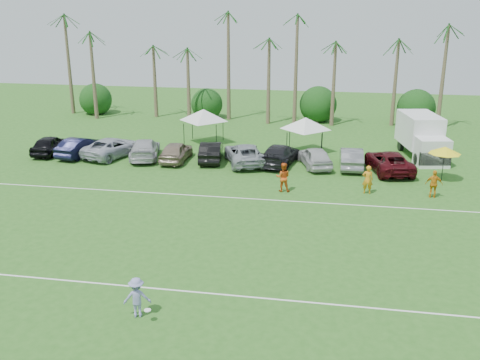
# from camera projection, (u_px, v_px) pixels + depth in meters

# --- Properties ---
(ground) EXTENTS (120.00, 120.00, 0.00)m
(ground) POSITION_uv_depth(u_px,v_px,m) (134.00, 313.00, 21.62)
(ground) COLOR #2A5F1C
(ground) RESTS_ON ground
(field_lines) EXTENTS (80.00, 12.10, 0.01)m
(field_lines) POSITION_uv_depth(u_px,v_px,m) (186.00, 233.00, 29.10)
(field_lines) COLOR white
(field_lines) RESTS_ON ground
(palm_tree_0) EXTENTS (2.40, 2.40, 8.90)m
(palm_tree_0) POSITION_uv_depth(u_px,v_px,m) (62.00, 47.00, 58.43)
(palm_tree_0) COLOR brown
(palm_tree_0) RESTS_ON ground
(palm_tree_1) EXTENTS (2.40, 2.40, 9.90)m
(palm_tree_1) POSITION_uv_depth(u_px,v_px,m) (105.00, 39.00, 57.34)
(palm_tree_1) COLOR brown
(palm_tree_1) RESTS_ON ground
(palm_tree_2) EXTENTS (2.40, 2.40, 10.90)m
(palm_tree_2) POSITION_uv_depth(u_px,v_px,m) (149.00, 31.00, 56.26)
(palm_tree_2) COLOR brown
(palm_tree_2) RESTS_ON ground
(palm_tree_3) EXTENTS (2.40, 2.40, 11.90)m
(palm_tree_3) POSITION_uv_depth(u_px,v_px,m) (185.00, 23.00, 55.34)
(palm_tree_3) COLOR brown
(palm_tree_3) RESTS_ON ground
(palm_tree_4) EXTENTS (2.40, 2.40, 8.90)m
(palm_tree_4) POSITION_uv_depth(u_px,v_px,m) (223.00, 49.00, 55.50)
(palm_tree_4) COLOR brown
(palm_tree_4) RESTS_ON ground
(palm_tree_5) EXTENTS (2.40, 2.40, 9.90)m
(palm_tree_5) POSITION_uv_depth(u_px,v_px,m) (261.00, 41.00, 54.57)
(palm_tree_5) COLOR brown
(palm_tree_5) RESTS_ON ground
(palm_tree_6) EXTENTS (2.40, 2.40, 10.90)m
(palm_tree_6) POSITION_uv_depth(u_px,v_px,m) (301.00, 32.00, 53.65)
(palm_tree_6) COLOR brown
(palm_tree_6) RESTS_ON ground
(palm_tree_7) EXTENTS (2.40, 2.40, 11.90)m
(palm_tree_7) POSITION_uv_depth(u_px,v_px,m) (342.00, 24.00, 52.74)
(palm_tree_7) COLOR brown
(palm_tree_7) RESTS_ON ground
(palm_tree_8) EXTENTS (2.40, 2.40, 8.90)m
(palm_tree_8) POSITION_uv_depth(u_px,v_px,m) (392.00, 51.00, 52.73)
(palm_tree_8) COLOR brown
(palm_tree_8) RESTS_ON ground
(palm_tree_9) EXTENTS (2.40, 2.40, 9.90)m
(palm_tree_9) POSITION_uv_depth(u_px,v_px,m) (446.00, 43.00, 51.64)
(palm_tree_9) COLOR brown
(palm_tree_9) RESTS_ON ground
(bush_tree_0) EXTENTS (4.00, 4.00, 4.00)m
(bush_tree_0) POSITION_uv_depth(u_px,v_px,m) (96.00, 98.00, 60.65)
(bush_tree_0) COLOR brown
(bush_tree_0) RESTS_ON ground
(bush_tree_1) EXTENTS (4.00, 4.00, 4.00)m
(bush_tree_1) POSITION_uv_depth(u_px,v_px,m) (208.00, 101.00, 58.53)
(bush_tree_1) COLOR brown
(bush_tree_1) RESTS_ON ground
(bush_tree_2) EXTENTS (4.00, 4.00, 4.00)m
(bush_tree_2) POSITION_uv_depth(u_px,v_px,m) (318.00, 104.00, 56.58)
(bush_tree_2) COLOR brown
(bush_tree_2) RESTS_ON ground
(bush_tree_3) EXTENTS (4.00, 4.00, 4.00)m
(bush_tree_3) POSITION_uv_depth(u_px,v_px,m) (416.00, 107.00, 54.95)
(bush_tree_3) COLOR brown
(bush_tree_3) RESTS_ON ground
(sideline_player_a) EXTENTS (0.72, 0.49, 1.92)m
(sideline_player_a) POSITION_uv_depth(u_px,v_px,m) (368.00, 180.00, 34.98)
(sideline_player_a) COLOR orange
(sideline_player_a) RESTS_ON ground
(sideline_player_b) EXTENTS (0.99, 0.79, 1.97)m
(sideline_player_b) POSITION_uv_depth(u_px,v_px,m) (283.00, 177.00, 35.38)
(sideline_player_b) COLOR #CB4F16
(sideline_player_b) RESTS_ON ground
(sideline_player_c) EXTENTS (1.10, 0.51, 1.83)m
(sideline_player_c) POSITION_uv_depth(u_px,v_px,m) (434.00, 184.00, 34.25)
(sideline_player_c) COLOR orange
(sideline_player_c) RESTS_ON ground
(box_truck) EXTENTS (3.61, 6.90, 3.38)m
(box_truck) POSITION_uv_depth(u_px,v_px,m) (422.00, 135.00, 43.14)
(box_truck) COLOR white
(box_truck) RESTS_ON ground
(canopy_tent_left) EXTENTS (4.45, 4.45, 3.61)m
(canopy_tent_left) POSITION_uv_depth(u_px,v_px,m) (203.00, 109.00, 47.07)
(canopy_tent_left) COLOR black
(canopy_tent_left) RESTS_ON ground
(canopy_tent_right) EXTENTS (4.32, 4.32, 3.50)m
(canopy_tent_right) POSITION_uv_depth(u_px,v_px,m) (306.00, 118.00, 44.08)
(canopy_tent_right) COLOR black
(canopy_tent_right) RESTS_ON ground
(market_umbrella) EXTENTS (2.23, 2.23, 2.48)m
(market_umbrella) POSITION_uv_depth(u_px,v_px,m) (445.00, 150.00, 37.17)
(market_umbrella) COLOR black
(market_umbrella) RESTS_ON ground
(frisbee_player) EXTENTS (1.28, 0.92, 1.69)m
(frisbee_player) POSITION_uv_depth(u_px,v_px,m) (137.00, 297.00, 21.12)
(frisbee_player) COLOR #8787BF
(frisbee_player) RESTS_ON ground
(parked_car_0) EXTENTS (2.16, 4.70, 1.56)m
(parked_car_0) POSITION_uv_depth(u_px,v_px,m) (50.00, 145.00, 44.42)
(parked_car_0) COLOR black
(parked_car_0) RESTS_ON ground
(parked_car_1) EXTENTS (2.38, 4.94, 1.56)m
(parked_car_1) POSITION_uv_depth(u_px,v_px,m) (80.00, 147.00, 43.78)
(parked_car_1) COLOR black
(parked_car_1) RESTS_ON ground
(parked_car_2) EXTENTS (4.22, 6.15, 1.56)m
(parked_car_2) POSITION_uv_depth(u_px,v_px,m) (113.00, 147.00, 43.64)
(parked_car_2) COLOR #AFB3BF
(parked_car_2) RESTS_ON ground
(parked_car_3) EXTENTS (3.45, 5.75, 1.56)m
(parked_car_3) POSITION_uv_depth(u_px,v_px,m) (145.00, 149.00, 43.17)
(parked_car_3) COLOR #B6B6BA
(parked_car_3) RESTS_ON ground
(parked_car_4) EXTENTS (1.86, 4.59, 1.56)m
(parked_car_4) POSITION_uv_depth(u_px,v_px,m) (176.00, 151.00, 42.38)
(parked_car_4) COLOR gray
(parked_car_4) RESTS_ON ground
(parked_car_5) EXTENTS (2.29, 4.92, 1.56)m
(parked_car_5) POSITION_uv_depth(u_px,v_px,m) (211.00, 151.00, 42.45)
(parked_car_5) COLOR black
(parked_car_5) RESTS_ON ground
(parked_car_6) EXTENTS (4.34, 6.16, 1.56)m
(parked_car_6) POSITION_uv_depth(u_px,v_px,m) (244.00, 154.00, 41.69)
(parked_car_6) COLOR #989EA4
(parked_car_6) RESTS_ON ground
(parked_car_7) EXTENTS (3.11, 5.68, 1.56)m
(parked_car_7) POSITION_uv_depth(u_px,v_px,m) (280.00, 154.00, 41.52)
(parked_car_7) COLOR black
(parked_car_7) RESTS_ON ground
(parked_car_8) EXTENTS (3.14, 4.93, 1.56)m
(parked_car_8) POSITION_uv_depth(u_px,v_px,m) (315.00, 157.00, 40.86)
(parked_car_8) COLOR silver
(parked_car_8) RESTS_ON ground
(parked_car_9) EXTENTS (1.73, 4.77, 1.56)m
(parked_car_9) POSITION_uv_depth(u_px,v_px,m) (351.00, 158.00, 40.65)
(parked_car_9) COLOR slate
(parked_car_9) RESTS_ON ground
(parked_car_10) EXTENTS (3.71, 6.03, 1.56)m
(parked_car_10) POSITION_uv_depth(u_px,v_px,m) (389.00, 161.00, 39.68)
(parked_car_10) COLOR #470B10
(parked_car_10) RESTS_ON ground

